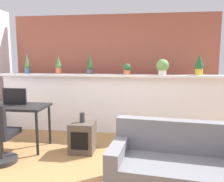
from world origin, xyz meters
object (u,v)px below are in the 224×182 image
object	(u,v)px
desk	(15,110)
couch	(179,170)
tv_monitor	(15,96)
potted_plant_4	(162,66)
potted_plant_1	(58,66)
potted_plant_2	(90,65)
side_cube_shelf	(83,137)
potted_plant_3	(127,69)
vase_on_shelf	(82,117)
potted_plant_5	(199,65)
potted_plant_0	(27,65)

from	to	relation	value
desk	couch	bearing A→B (deg)	-21.84
tv_monitor	potted_plant_4	bearing A→B (deg)	19.83
potted_plant_1	potted_plant_2	xyz separation A→B (m)	(0.66, 0.01, 0.01)
side_cube_shelf	couch	distance (m)	1.74
potted_plant_3	vase_on_shelf	distance (m)	1.43
potted_plant_5	side_cube_shelf	size ratio (longest dim) A/B	0.81
side_cube_shelf	vase_on_shelf	xyz separation A→B (m)	(-0.00, 0.01, 0.33)
potted_plant_3	desk	world-z (taller)	potted_plant_3
couch	side_cube_shelf	bearing A→B (deg)	143.89
potted_plant_4	vase_on_shelf	world-z (taller)	potted_plant_4
potted_plant_0	potted_plant_2	world-z (taller)	potted_plant_0
desk	tv_monitor	world-z (taller)	tv_monitor
potted_plant_3	tv_monitor	bearing A→B (deg)	-153.36
potted_plant_2	tv_monitor	size ratio (longest dim) A/B	1.07
potted_plant_4	tv_monitor	distance (m)	2.77
potted_plant_2	tv_monitor	bearing A→B (deg)	-138.27
potted_plant_1	tv_monitor	bearing A→B (deg)	-114.33
potted_plant_1	potted_plant_4	bearing A→B (deg)	-1.36
vase_on_shelf	couch	distance (m)	1.77
potted_plant_2	side_cube_shelf	world-z (taller)	potted_plant_2
potted_plant_1	vase_on_shelf	xyz separation A→B (m)	(0.77, -1.06, -0.80)
potted_plant_0	potted_plant_3	world-z (taller)	potted_plant_0
potted_plant_1	desk	bearing A→B (deg)	-110.84
potted_plant_1	potted_plant_3	bearing A→B (deg)	-1.44
potted_plant_4	vase_on_shelf	size ratio (longest dim) A/B	1.88
potted_plant_2	potted_plant_4	xyz separation A→B (m)	(1.46, -0.06, -0.02)
potted_plant_0	couch	xyz separation A→B (m)	(2.88, -2.10, -1.12)
desk	potted_plant_2	bearing A→B (deg)	45.00
potted_plant_2	potted_plant_5	xyz separation A→B (m)	(2.16, 0.01, 0.01)
potted_plant_3	potted_plant_4	distance (m)	0.69
potted_plant_1	potted_plant_4	world-z (taller)	potted_plant_1
potted_plant_3	tv_monitor	size ratio (longest dim) A/B	0.53
potted_plant_2	potted_plant_1	bearing A→B (deg)	-179.23
potted_plant_4	potted_plant_0	bearing A→B (deg)	178.83
couch	desk	bearing A→B (deg)	158.16
potted_plant_0	potted_plant_4	xyz separation A→B (m)	(2.82, -0.06, -0.02)
potted_plant_2	potted_plant_4	distance (m)	1.46
side_cube_shelf	potted_plant_1	bearing A→B (deg)	126.09
potted_plant_3	potted_plant_4	world-z (taller)	potted_plant_4
potted_plant_1	side_cube_shelf	world-z (taller)	potted_plant_1
potted_plant_0	tv_monitor	size ratio (longest dim) A/B	1.08
potted_plant_4	potted_plant_5	world-z (taller)	potted_plant_5
potted_plant_1	potted_plant_0	bearing A→B (deg)	179.39
potted_plant_0	potted_plant_1	xyz separation A→B (m)	(0.70, -0.01, -0.02)
potted_plant_0	desk	xyz separation A→B (m)	(0.30, -1.06, -0.74)
potted_plant_2	potted_plant_4	world-z (taller)	potted_plant_2
side_cube_shelf	potted_plant_4	bearing A→B (deg)	37.07
desk	couch	size ratio (longest dim) A/B	0.67
potted_plant_0	couch	distance (m)	3.73
potted_plant_5	tv_monitor	distance (m)	3.45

